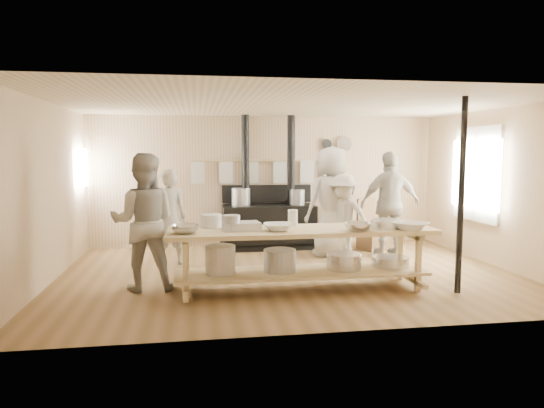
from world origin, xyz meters
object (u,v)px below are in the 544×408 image
object	(u,v)px
stove	(268,222)
cook_center	(331,201)
cook_left	(144,222)
chair	(372,234)
cook_right	(390,204)
cook_by_window	(344,216)
roasting_pan	(241,226)
cook_far_left	(169,217)
prep_table	(301,253)

from	to	relation	value
stove	cook_center	distance (m)	1.44
cook_left	chair	distance (m)	4.67
cook_right	cook_center	bearing A→B (deg)	-13.62
cook_by_window	chair	size ratio (longest dim) A/B	1.53
roasting_pan	cook_far_left	bearing A→B (deg)	119.84
stove	cook_left	world-z (taller)	stove
stove	cook_center	xyz separation A→B (m)	(1.02, -0.89, 0.47)
prep_table	chair	bearing A→B (deg)	52.24
cook_left	cook_by_window	size ratio (longest dim) A/B	1.24
chair	prep_table	bearing A→B (deg)	-149.82
stove	cook_by_window	world-z (taller)	stove
stove	cook_left	xyz separation A→B (m)	(-2.11, -2.64, 0.41)
cook_far_left	cook_center	bearing A→B (deg)	177.33
cook_far_left	chair	distance (m)	3.93
prep_table	stove	bearing A→B (deg)	89.96
stove	chair	bearing A→B (deg)	-13.17
prep_table	cook_right	world-z (taller)	cook_right
cook_left	cook_by_window	world-z (taller)	cook_left
prep_table	cook_by_window	xyz separation A→B (m)	(1.18, 1.84, 0.23)
cook_left	roasting_pan	bearing A→B (deg)	165.72
prep_table	cook_left	bearing A→B (deg)	169.75
stove	roasting_pan	size ratio (longest dim) A/B	5.40
chair	cook_far_left	bearing A→B (deg)	168.89
roasting_pan	cook_center	bearing A→B (deg)	49.18
cook_far_left	cook_by_window	xyz separation A→B (m)	(3.03, 0.03, -0.05)
cook_left	chair	xyz separation A→B (m)	(4.09, 2.17, -0.65)
prep_table	cook_left	xyz separation A→B (m)	(-2.11, 0.38, 0.42)
prep_table	cook_left	world-z (taller)	cook_left
cook_left	cook_right	xyz separation A→B (m)	(4.16, 1.52, 0.01)
prep_table	roasting_pan	distance (m)	0.90
prep_table	cook_left	distance (m)	2.18
cook_by_window	cook_center	bearing A→B (deg)	157.23
stove	cook_right	distance (m)	2.38
cook_by_window	cook_left	bearing A→B (deg)	-116.96
cook_far_left	cook_right	bearing A→B (deg)	172.51
cook_center	cook_by_window	distance (m)	0.40
cook_far_left	roasting_pan	distance (m)	2.09
cook_center	roasting_pan	size ratio (longest dim) A/B	4.13
cook_far_left	cook_right	world-z (taller)	cook_right
cook_left	cook_far_left	bearing A→B (deg)	-98.03
cook_far_left	cook_center	world-z (taller)	cook_center
stove	prep_table	bearing A→B (deg)	-90.04
cook_center	roasting_pan	bearing A→B (deg)	31.77
cook_by_window	roasting_pan	world-z (taller)	cook_by_window
cook_center	cook_right	bearing A→B (deg)	150.60
cook_left	stove	bearing A→B (deg)	-126.56
roasting_pan	cook_by_window	bearing A→B (deg)	42.83
stove	cook_left	size ratio (longest dim) A/B	1.39
chair	roasting_pan	distance (m)	3.83
cook_center	chair	distance (m)	1.26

